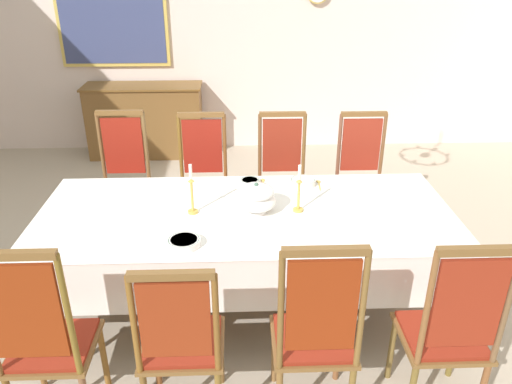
# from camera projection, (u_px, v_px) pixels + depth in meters

# --- Properties ---
(ground) EXTENTS (7.63, 6.50, 0.04)m
(ground) POSITION_uv_depth(u_px,v_px,m) (246.00, 296.00, 3.83)
(ground) COLOR #B5A590
(back_wall) EXTENTS (7.63, 0.08, 3.51)m
(back_wall) POSITION_uv_depth(u_px,v_px,m) (240.00, 8.00, 6.02)
(back_wall) COLOR silver
(back_wall) RESTS_ON ground
(dining_table) EXTENTS (2.80, 1.18, 0.77)m
(dining_table) POSITION_uv_depth(u_px,v_px,m) (246.00, 221.00, 3.41)
(dining_table) COLOR brown
(dining_table) RESTS_ON ground
(tablecloth) EXTENTS (2.82, 1.20, 0.37)m
(tablecloth) POSITION_uv_depth(u_px,v_px,m) (246.00, 223.00, 3.42)
(tablecloth) COLOR white
(tablecloth) RESTS_ON dining_table
(chair_south_a) EXTENTS (0.44, 0.42, 1.19)m
(chair_south_a) POSITION_uv_depth(u_px,v_px,m) (45.00, 339.00, 2.52)
(chair_south_a) COLOR brown
(chair_south_a) RESTS_ON ground
(chair_north_a) EXTENTS (0.44, 0.42, 1.16)m
(chair_north_a) POSITION_uv_depth(u_px,v_px,m) (124.00, 179.00, 4.33)
(chair_north_a) COLOR brown
(chair_north_a) RESTS_ON ground
(chair_south_b) EXTENTS (0.44, 0.42, 1.07)m
(chair_south_b) POSITION_uv_depth(u_px,v_px,m) (181.00, 340.00, 2.57)
(chair_south_b) COLOR brown
(chair_south_b) RESTS_ON ground
(chair_north_b) EXTENTS (0.44, 0.42, 1.14)m
(chair_north_b) POSITION_uv_depth(u_px,v_px,m) (203.00, 179.00, 4.35)
(chair_north_b) COLOR brown
(chair_north_b) RESTS_ON ground
(chair_south_c) EXTENTS (0.44, 0.42, 1.18)m
(chair_south_c) POSITION_uv_depth(u_px,v_px,m) (315.00, 332.00, 2.57)
(chair_south_c) COLOR brown
(chair_south_c) RESTS_ON ground
(chair_north_c) EXTENTS (0.44, 0.42, 1.14)m
(chair_north_c) POSITION_uv_depth(u_px,v_px,m) (282.00, 178.00, 4.38)
(chair_north_c) COLOR brown
(chair_north_c) RESTS_ON ground
(chair_south_d) EXTENTS (0.44, 0.42, 1.16)m
(chair_south_d) POSITION_uv_depth(u_px,v_px,m) (449.00, 329.00, 2.60)
(chair_south_d) COLOR brown
(chair_south_d) RESTS_ON ground
(chair_north_d) EXTENTS (0.44, 0.42, 1.13)m
(chair_north_d) POSITION_uv_depth(u_px,v_px,m) (362.00, 177.00, 4.40)
(chair_north_d) COLOR brown
(chair_north_d) RESTS_ON ground
(soup_tureen) EXTENTS (0.27, 0.27, 0.22)m
(soup_tureen) POSITION_uv_depth(u_px,v_px,m) (256.00, 198.00, 3.34)
(soup_tureen) COLOR white
(soup_tureen) RESTS_ON tablecloth
(candlestick_west) EXTENTS (0.07, 0.07, 0.35)m
(candlestick_west) POSITION_uv_depth(u_px,v_px,m) (192.00, 194.00, 3.31)
(candlestick_west) COLOR gold
(candlestick_west) RESTS_ON tablecloth
(candlestick_east) EXTENTS (0.07, 0.07, 0.34)m
(candlestick_east) POSITION_uv_depth(u_px,v_px,m) (299.00, 193.00, 3.34)
(candlestick_east) COLOR gold
(candlestick_east) RESTS_ON tablecloth
(bowl_near_left) EXTENTS (0.19, 0.19, 0.05)m
(bowl_near_left) POSITION_uv_depth(u_px,v_px,m) (303.00, 182.00, 3.76)
(bowl_near_left) COLOR white
(bowl_near_left) RESTS_ON tablecloth
(bowl_near_right) EXTENTS (0.15, 0.15, 0.03)m
(bowl_near_right) POSITION_uv_depth(u_px,v_px,m) (250.00, 181.00, 3.79)
(bowl_near_right) COLOR white
(bowl_near_right) RESTS_ON tablecloth
(bowl_far_left) EXTENTS (0.20, 0.20, 0.04)m
(bowl_far_left) POSITION_uv_depth(u_px,v_px,m) (184.00, 242.00, 2.98)
(bowl_far_left) COLOR white
(bowl_far_left) RESTS_ON tablecloth
(spoon_primary) EXTENTS (0.03, 0.18, 0.01)m
(spoon_primary) POSITION_uv_depth(u_px,v_px,m) (319.00, 183.00, 3.80)
(spoon_primary) COLOR gold
(spoon_primary) RESTS_ON tablecloth
(spoon_secondary) EXTENTS (0.03, 0.18, 0.01)m
(spoon_secondary) POSITION_uv_depth(u_px,v_px,m) (263.00, 181.00, 3.82)
(spoon_secondary) COLOR gold
(spoon_secondary) RESTS_ON tablecloth
(sideboard) EXTENTS (1.44, 0.48, 0.90)m
(sideboard) POSITION_uv_depth(u_px,v_px,m) (146.00, 121.00, 6.26)
(sideboard) COLOR brown
(sideboard) RESTS_ON ground
(framed_painting) EXTENTS (1.32, 0.05, 1.27)m
(framed_painting) POSITION_uv_depth(u_px,v_px,m) (111.00, 12.00, 5.92)
(framed_painting) COLOR #D1B251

